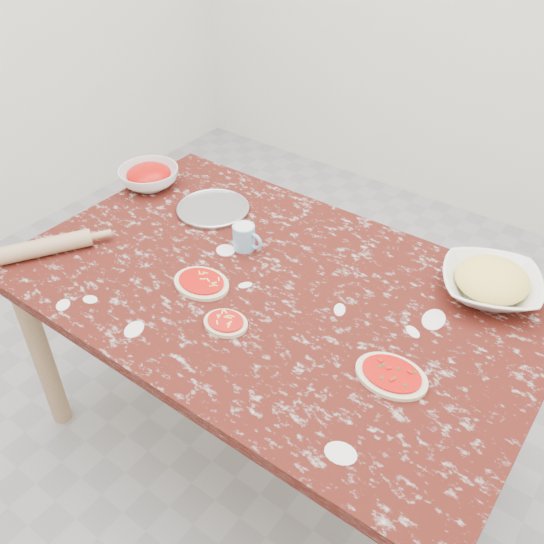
{
  "coord_description": "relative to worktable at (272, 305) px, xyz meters",
  "views": [
    {
      "loc": [
        0.82,
        -1.1,
        1.88
      ],
      "look_at": [
        0.0,
        0.0,
        0.8
      ],
      "focal_mm": 38.58,
      "sensor_mm": 36.0,
      "label": 1
    }
  ],
  "objects": [
    {
      "name": "ground",
      "position": [
        0.0,
        0.0,
        -0.67
      ],
      "size": [
        4.0,
        4.0,
        0.0
      ],
      "primitive_type": "plane",
      "color": "gray"
    },
    {
      "name": "worktable",
      "position": [
        0.0,
        0.0,
        0.0
      ],
      "size": [
        1.6,
        1.0,
        0.75
      ],
      "color": "#390F0A",
      "rests_on": "ground"
    },
    {
      "name": "pizza_tray",
      "position": [
        -0.42,
        0.21,
        0.09
      ],
      "size": [
        0.32,
        0.32,
        0.01
      ],
      "primitive_type": "cylinder",
      "rotation": [
        0.0,
        0.0,
        -0.32
      ],
      "color": "#B2B2B7",
      "rests_on": "worktable"
    },
    {
      "name": "sauce_bowl",
      "position": [
        -0.74,
        0.21,
        0.12
      ],
      "size": [
        0.26,
        0.26,
        0.07
      ],
      "primitive_type": "imported",
      "rotation": [
        0.0,
        0.0,
        0.14
      ],
      "color": "white",
      "rests_on": "worktable"
    },
    {
      "name": "cheese_bowl",
      "position": [
        0.54,
        0.35,
        0.12
      ],
      "size": [
        0.38,
        0.38,
        0.07
      ],
      "primitive_type": "imported",
      "rotation": [
        0.0,
        0.0,
        0.41
      ],
      "color": "white",
      "rests_on": "worktable"
    },
    {
      "name": "flour_mug",
      "position": [
        -0.19,
        0.1,
        0.13
      ],
      "size": [
        0.11,
        0.07,
        0.09
      ],
      "color": "#7BAED5",
      "rests_on": "worktable"
    },
    {
      "name": "pizza_left",
      "position": [
        -0.17,
        -0.13,
        0.09
      ],
      "size": [
        0.18,
        0.15,
        0.02
      ],
      "color": "beige",
      "rests_on": "worktable"
    },
    {
      "name": "pizza_mid",
      "position": [
        0.0,
        -0.22,
        0.09
      ],
      "size": [
        0.14,
        0.12,
        0.02
      ],
      "color": "beige",
      "rests_on": "worktable"
    },
    {
      "name": "pizza_right",
      "position": [
        0.47,
        -0.12,
        0.09
      ],
      "size": [
        0.2,
        0.15,
        0.02
      ],
      "color": "beige",
      "rests_on": "worktable"
    },
    {
      "name": "rolling_pin",
      "position": [
        -0.68,
        -0.31,
        0.11
      ],
      "size": [
        0.2,
        0.28,
        0.06
      ],
      "primitive_type": "cylinder",
      "rotation": [
        0.0,
        1.57,
        1.03
      ],
      "color": "tan",
      "rests_on": "worktable"
    }
  ]
}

